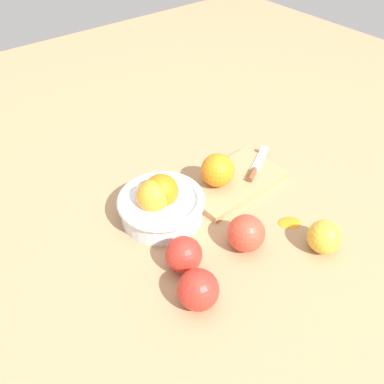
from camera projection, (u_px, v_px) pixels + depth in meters
ground_plane at (218, 215)px, 0.94m from camera, size 2.40×2.40×0.00m
bowl at (160, 203)px, 0.91m from camera, size 0.19×0.19×0.10m
cutting_board at (232, 182)px, 1.01m from camera, size 0.25×0.16×0.02m
orange_on_board at (218, 170)px, 0.97m from camera, size 0.08×0.08×0.08m
knife at (256, 168)px, 1.03m from camera, size 0.14×0.09×0.01m
apple_front_left at (184, 254)px, 0.80m from camera, size 0.07×0.07×0.07m
apple_front_center at (246, 233)px, 0.84m from camera, size 0.08×0.08×0.08m
apple_front_left_2 at (198, 290)px, 0.74m from camera, size 0.08×0.08×0.08m
apple_front_right at (324, 237)px, 0.84m from camera, size 0.07×0.07×0.07m
citrus_peel at (290, 222)px, 0.92m from camera, size 0.06×0.06×0.01m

